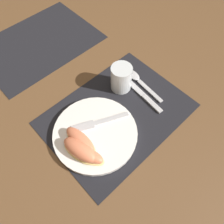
{
  "coord_description": "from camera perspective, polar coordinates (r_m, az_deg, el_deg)",
  "views": [
    {
      "loc": [
        -0.27,
        -0.26,
        0.65
      ],
      "look_at": [
        -0.02,
        0.01,
        0.02
      ],
      "focal_mm": 35.0,
      "sensor_mm": 36.0,
      "label": 1
    }
  ],
  "objects": [
    {
      "name": "juice_glass",
      "position": [
        0.78,
        2.41,
        8.57
      ],
      "size": [
        0.07,
        0.07,
        0.1
      ],
      "color": "silver",
      "rests_on": "placemat"
    },
    {
      "name": "citrus_wedge_0",
      "position": [
        0.67,
        -8.26,
        -7.33
      ],
      "size": [
        0.05,
        0.12,
        0.04
      ],
      "color": "#F4DB84",
      "rests_on": "plate"
    },
    {
      "name": "plate",
      "position": [
        0.7,
        -4.4,
        -5.6
      ],
      "size": [
        0.27,
        0.27,
        0.02
      ],
      "color": "white",
      "rests_on": "placemat"
    },
    {
      "name": "citrus_wedge_1",
      "position": [
        0.66,
        -8.22,
        -9.84
      ],
      "size": [
        0.08,
        0.13,
        0.04
      ],
      "color": "#F4DB84",
      "rests_on": "plate"
    },
    {
      "name": "knife",
      "position": [
        0.8,
        7.42,
        5.11
      ],
      "size": [
        0.04,
        0.22,
        0.01
      ],
      "color": "#BCBCC1",
      "rests_on": "placemat"
    },
    {
      "name": "citrus_wedge_2",
      "position": [
        0.65,
        -7.16,
        -10.75
      ],
      "size": [
        0.09,
        0.13,
        0.04
      ],
      "color": "#F4DB84",
      "rests_on": "plate"
    },
    {
      "name": "placemat",
      "position": [
        0.75,
        1.28,
        -0.45
      ],
      "size": [
        0.48,
        0.35,
        0.0
      ],
      "color": "black",
      "rests_on": "ground_plane"
    },
    {
      "name": "ground_plane",
      "position": [
        0.75,
        1.28,
        -0.53
      ],
      "size": [
        3.0,
        3.0,
        0.0
      ],
      "primitive_type": "plane",
      "color": "brown"
    },
    {
      "name": "spoon",
      "position": [
        0.83,
        6.66,
        8.57
      ],
      "size": [
        0.04,
        0.19,
        0.01
      ],
      "color": "#BCBCC1",
      "rests_on": "placemat"
    },
    {
      "name": "placemat_far",
      "position": [
        1.02,
        -18.77,
        16.69
      ],
      "size": [
        0.48,
        0.35,
        0.0
      ],
      "color": "black",
      "rests_on": "ground_plane"
    },
    {
      "name": "fork",
      "position": [
        0.71,
        -4.1,
        -2.86
      ],
      "size": [
        0.18,
        0.1,
        0.0
      ],
      "color": "#BCBCC1",
      "rests_on": "plate"
    }
  ]
}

